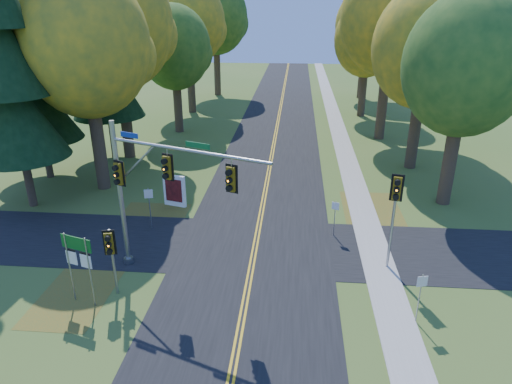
# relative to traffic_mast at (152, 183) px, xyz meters

# --- Properties ---
(ground) EXTENTS (160.00, 160.00, 0.00)m
(ground) POSITION_rel_traffic_mast_xyz_m (4.28, 0.95, -4.61)
(ground) COLOR #3F6122
(ground) RESTS_ON ground
(road_main) EXTENTS (8.00, 160.00, 0.02)m
(road_main) POSITION_rel_traffic_mast_xyz_m (4.28, 0.95, -4.60)
(road_main) COLOR black
(road_main) RESTS_ON ground
(road_cross) EXTENTS (60.00, 6.00, 0.02)m
(road_cross) POSITION_rel_traffic_mast_xyz_m (4.28, 2.95, -4.60)
(road_cross) COLOR black
(road_cross) RESTS_ON ground
(centerline_left) EXTENTS (0.10, 160.00, 0.01)m
(centerline_left) POSITION_rel_traffic_mast_xyz_m (4.18, 0.95, -4.59)
(centerline_left) COLOR gold
(centerline_left) RESTS_ON road_main
(centerline_right) EXTENTS (0.10, 160.00, 0.01)m
(centerline_right) POSITION_rel_traffic_mast_xyz_m (4.38, 0.95, -4.59)
(centerline_right) COLOR gold
(centerline_right) RESTS_ON road_main
(sidewalk_east) EXTENTS (1.60, 160.00, 0.06)m
(sidewalk_east) POSITION_rel_traffic_mast_xyz_m (10.48, 0.95, -4.58)
(sidewalk_east) COLOR #9E998E
(sidewalk_east) RESTS_ON ground
(leaf_patch_w_near) EXTENTS (4.00, 6.00, 0.00)m
(leaf_patch_w_near) POSITION_rel_traffic_mast_xyz_m (-2.22, 4.95, -4.60)
(leaf_patch_w_near) COLOR brown
(leaf_patch_w_near) RESTS_ON ground
(leaf_patch_e) EXTENTS (3.50, 8.00, 0.00)m
(leaf_patch_e) POSITION_rel_traffic_mast_xyz_m (11.08, 6.95, -4.60)
(leaf_patch_e) COLOR brown
(leaf_patch_e) RESTS_ON ground
(leaf_patch_w_far) EXTENTS (3.00, 5.00, 0.00)m
(leaf_patch_w_far) POSITION_rel_traffic_mast_xyz_m (-3.22, -2.05, -4.60)
(leaf_patch_w_far) COLOR brown
(leaf_patch_w_far) RESTS_ON ground
(tree_w_a) EXTENTS (8.00, 8.00, 14.15)m
(tree_w_a) POSITION_rel_traffic_mast_xyz_m (-6.85, 10.33, 4.87)
(tree_w_a) COLOR #38281C
(tree_w_a) RESTS_ON ground
(tree_e_a) EXTENTS (7.20, 7.20, 12.73)m
(tree_e_a) POSITION_rel_traffic_mast_xyz_m (15.85, 9.73, 3.92)
(tree_e_a) COLOR #38281C
(tree_e_a) RESTS_ON ground
(tree_w_b) EXTENTS (8.60, 8.60, 15.38)m
(tree_w_b) POSITION_rel_traffic_mast_xyz_m (-7.44, 17.24, 5.76)
(tree_w_b) COLOR #38281C
(tree_w_b) RESTS_ON ground
(tree_e_b) EXTENTS (7.60, 7.60, 13.33)m
(tree_e_b) POSITION_rel_traffic_mast_xyz_m (15.25, 16.53, 4.29)
(tree_e_b) COLOR #38281C
(tree_e_b) RESTS_ON ground
(tree_w_c) EXTENTS (6.80, 6.80, 11.91)m
(tree_w_c) POSITION_rel_traffic_mast_xyz_m (-5.26, 25.42, 3.33)
(tree_w_c) COLOR #38281C
(tree_w_c) RESTS_ON ground
(tree_e_c) EXTENTS (8.80, 8.80, 15.79)m
(tree_e_c) POSITION_rel_traffic_mast_xyz_m (14.16, 24.64, 6.05)
(tree_e_c) COLOR #38281C
(tree_e_c) RESTS_ON ground
(tree_w_d) EXTENTS (8.20, 8.20, 14.56)m
(tree_w_d) POSITION_rel_traffic_mast_xyz_m (-5.84, 34.14, 5.17)
(tree_w_d) COLOR #38281C
(tree_w_d) RESTS_ON ground
(tree_e_d) EXTENTS (7.00, 7.00, 12.32)m
(tree_e_d) POSITION_rel_traffic_mast_xyz_m (13.55, 33.82, 3.63)
(tree_e_d) COLOR #38281C
(tree_e_d) RESTS_ON ground
(tree_w_e) EXTENTS (8.40, 8.40, 14.97)m
(tree_w_e) POSITION_rel_traffic_mast_xyz_m (-4.64, 45.04, 5.46)
(tree_w_e) COLOR #38281C
(tree_w_e) RESTS_ON ground
(tree_e_e) EXTENTS (7.80, 7.80, 13.74)m
(tree_e_e) POSITION_rel_traffic_mast_xyz_m (14.75, 44.53, 4.58)
(tree_e_e) COLOR #38281C
(tree_e_e) RESTS_ON ground
(pine_a) EXTENTS (5.60, 5.60, 19.48)m
(pine_a) POSITION_rel_traffic_mast_xyz_m (-10.22, 6.95, 4.57)
(pine_a) COLOR #38281C
(pine_a) RESTS_ON ground
(pine_b) EXTENTS (5.60, 5.60, 17.31)m
(pine_b) POSITION_rel_traffic_mast_xyz_m (-11.72, 11.95, 3.55)
(pine_b) COLOR #38281C
(pine_b) RESTS_ON ground
(pine_c) EXTENTS (5.60, 5.60, 20.56)m
(pine_c) POSITION_rel_traffic_mast_xyz_m (-8.72, 16.95, 5.08)
(pine_c) COLOR #38281C
(pine_c) RESTS_ON ground
(traffic_mast) EXTENTS (7.42, 3.05, 7.17)m
(traffic_mast) POSITION_rel_traffic_mast_xyz_m (0.00, 0.00, 0.00)
(traffic_mast) COLOR gray
(traffic_mast) RESTS_ON ground
(east_signal_pole) EXTENTS (0.56, 0.66, 4.90)m
(east_signal_pole) POSITION_rel_traffic_mast_xyz_m (10.81, 1.30, -0.90)
(east_signal_pole) COLOR #979B9F
(east_signal_pole) RESTS_ON ground
(ped_signal_pole) EXTENTS (0.51, 0.59, 3.24)m
(ped_signal_pole) POSITION_rel_traffic_mast_xyz_m (-1.39, -1.96, -2.20)
(ped_signal_pole) COLOR gray
(ped_signal_pole) RESTS_ON ground
(route_sign_cluster) EXTENTS (1.45, 0.51, 3.24)m
(route_sign_cluster) POSITION_rel_traffic_mast_xyz_m (-2.55, -2.53, -2.33)
(route_sign_cluster) COLOR gray
(route_sign_cluster) RESTS_ON ground
(info_kiosk) EXTENTS (1.48, 0.60, 2.05)m
(info_kiosk) POSITION_rel_traffic_mast_xyz_m (-1.22, 7.69, -3.59)
(info_kiosk) COLOR white
(info_kiosk) RESTS_ON ground
(reg_sign_e_north) EXTENTS (0.38, 0.16, 2.08)m
(reg_sign_e_north) POSITION_rel_traffic_mast_xyz_m (8.48, 4.53, -3.19)
(reg_sign_e_north) COLOR gray
(reg_sign_e_north) RESTS_ON ground
(reg_sign_e_south) EXTENTS (0.42, 0.13, 2.23)m
(reg_sign_e_south) POSITION_rel_traffic_mast_xyz_m (11.29, -2.61, -3.08)
(reg_sign_e_south) COLOR gray
(reg_sign_e_south) RESTS_ON ground
(reg_sign_w) EXTENTS (0.47, 0.12, 2.48)m
(reg_sign_w) POSITION_rel_traffic_mast_xyz_m (-1.78, 4.48, -2.91)
(reg_sign_w) COLOR gray
(reg_sign_w) RESTS_ON ground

